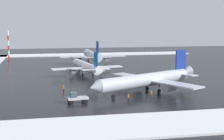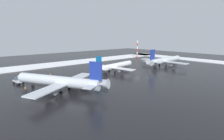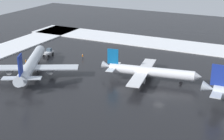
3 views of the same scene
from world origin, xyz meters
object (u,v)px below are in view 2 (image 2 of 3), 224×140
at_px(airplane_far_rear, 114,66).
at_px(pushback_tug, 18,81).
at_px(airplane_distant_tail, 59,81).
at_px(ground_crew_by_nose_gear, 40,92).
at_px(airplane_parked_portside, 165,60).
at_px(antenna_mast, 137,49).
at_px(ground_crew_near_tug, 25,89).
at_px(ground_crew_beside_wing, 51,75).

relative_size(airplane_far_rear, pushback_tug, 6.05).
height_order(airplane_distant_tail, pushback_tug, airplane_distant_tail).
height_order(airplane_far_rear, ground_crew_by_nose_gear, airplane_far_rear).
xyz_separation_m(airplane_parked_portside, antenna_mast, (-18.72, -37.02, 3.63)).
height_order(airplane_far_rear, pushback_tug, airplane_far_rear).
distance_m(airplane_distant_tail, ground_crew_near_tug, 11.06).
height_order(airplane_parked_portside, ground_crew_near_tug, airplane_parked_portside).
distance_m(airplane_far_rear, ground_crew_by_nose_gear, 40.80).
bearing_deg(ground_crew_by_nose_gear, antenna_mast, 127.14).
xyz_separation_m(ground_crew_beside_wing, ground_crew_near_tug, (13.79, 13.74, 0.00)).
bearing_deg(pushback_tug, airplane_distant_tail, -166.44).
bearing_deg(airplane_distant_tail, ground_crew_beside_wing, -42.80).
height_order(ground_crew_by_nose_gear, ground_crew_beside_wing, same).
height_order(airplane_parked_portside, ground_crew_beside_wing, airplane_parked_portside).
height_order(airplane_distant_tail, ground_crew_beside_wing, airplane_distant_tail).
distance_m(ground_crew_by_nose_gear, ground_crew_near_tug, 6.63).
distance_m(pushback_tug, ground_crew_beside_wing, 13.30).
bearing_deg(airplane_distant_tail, pushback_tug, -5.74).
bearing_deg(airplane_distant_tail, antenna_mast, -92.05).
relative_size(airplane_distant_tail, ground_crew_beside_wing, 18.78).
bearing_deg(ground_crew_by_nose_gear, pushback_tug, -160.85).
bearing_deg(ground_crew_by_nose_gear, ground_crew_beside_wing, 163.69).
height_order(airplane_distant_tail, ground_crew_by_nose_gear, airplane_distant_tail).
xyz_separation_m(airplane_parked_portside, pushback_tug, (74.85, -14.37, -2.13)).
xyz_separation_m(ground_crew_by_nose_gear, ground_crew_beside_wing, (-11.32, -19.89, 0.00)).
bearing_deg(ground_crew_by_nose_gear, airplane_far_rear, 118.10).
distance_m(airplane_far_rear, pushback_tug, 41.93).
relative_size(airplane_parked_portside, antenna_mast, 2.47).
bearing_deg(airplane_far_rear, antenna_mast, 20.80).
xyz_separation_m(ground_crew_by_nose_gear, antenna_mast, (-91.76, -40.48, 6.07)).
bearing_deg(airplane_parked_portside, airplane_far_rear, 166.89).
xyz_separation_m(airplane_far_rear, ground_crew_near_tug, (41.88, 4.24, -1.93)).
xyz_separation_m(airplane_distant_tail, ground_crew_beside_wing, (-5.59, -20.75, -2.45)).
bearing_deg(antenna_mast, ground_crew_near_tug, 20.02).
relative_size(ground_crew_beside_wing, antenna_mast, 0.12).
distance_m(airplane_distant_tail, airplane_parked_portside, 67.44).
xyz_separation_m(airplane_parked_portside, ground_crew_beside_wing, (61.72, -16.43, -2.44)).
distance_m(pushback_tug, antenna_mast, 96.45).
distance_m(pushback_tug, ground_crew_by_nose_gear, 17.93).
relative_size(airplane_distant_tail, airplane_far_rear, 1.09).
height_order(pushback_tug, ground_crew_beside_wing, pushback_tug).
relative_size(airplane_distant_tail, antenna_mast, 2.28).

